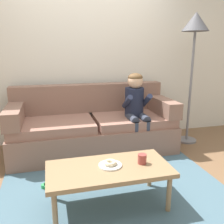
{
  "coord_description": "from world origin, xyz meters",
  "views": [
    {
      "loc": [
        -0.59,
        -2.43,
        1.43
      ],
      "look_at": [
        0.15,
        0.45,
        0.65
      ],
      "focal_mm": 39.39,
      "sensor_mm": 36.0,
      "label": 1
    }
  ],
  "objects": [
    {
      "name": "toy_controller",
      "position": [
        -0.62,
        -0.04,
        0.03
      ],
      "size": [
        0.23,
        0.09,
        0.05
      ],
      "rotation": [
        0.0,
        0.0,
        0.25
      ],
      "color": "#339E56",
      "rests_on": "ground"
    },
    {
      "name": "person_child",
      "position": [
        0.54,
        0.64,
        0.67
      ],
      "size": [
        0.34,
        0.58,
        1.1
      ],
      "color": "#1E2338",
      "rests_on": "ground"
    },
    {
      "name": "couch",
      "position": [
        -0.02,
        0.84,
        0.33
      ],
      "size": [
        2.23,
        0.9,
        0.91
      ],
      "color": "#846051",
      "rests_on": "ground"
    },
    {
      "name": "coffee_table",
      "position": [
        -0.12,
        -0.49,
        0.36
      ],
      "size": [
        1.1,
        0.55,
        0.4
      ],
      "color": "#937551",
      "rests_on": "ground"
    },
    {
      "name": "ground",
      "position": [
        0.0,
        0.0,
        0.0
      ],
      "size": [
        10.0,
        10.0,
        0.0
      ],
      "primitive_type": "plane",
      "color": "brown"
    },
    {
      "name": "mug",
      "position": [
        0.19,
        -0.5,
        0.44
      ],
      "size": [
        0.08,
        0.08,
        0.09
      ],
      "primitive_type": "cylinder",
      "color": "#993D38",
      "rests_on": "coffee_table"
    },
    {
      "name": "area_rug",
      "position": [
        0.0,
        -0.25,
        0.01
      ],
      "size": [
        2.3,
        1.85,
        0.01
      ],
      "primitive_type": "cube",
      "color": "#476675",
      "rests_on": "ground"
    },
    {
      "name": "wall_back",
      "position": [
        0.0,
        1.4,
        1.4
      ],
      "size": [
        8.0,
        0.1,
        2.8
      ],
      "primitive_type": "cube",
      "color": "silver",
      "rests_on": "ground"
    },
    {
      "name": "donut",
      "position": [
        -0.1,
        -0.48,
        0.43
      ],
      "size": [
        0.13,
        0.13,
        0.04
      ],
      "primitive_type": "torus",
      "rotation": [
        0.0,
        0.0,
        0.13
      ],
      "color": "beige",
      "rests_on": "plate"
    },
    {
      "name": "floor_lamp",
      "position": [
        1.47,
        0.81,
        1.63
      ],
      "size": [
        0.38,
        0.38,
        1.92
      ],
      "color": "slate",
      "rests_on": "ground"
    },
    {
      "name": "plate",
      "position": [
        -0.1,
        -0.48,
        0.4
      ],
      "size": [
        0.21,
        0.21,
        0.01
      ],
      "primitive_type": "cylinder",
      "color": "white",
      "rests_on": "coffee_table"
    }
  ]
}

